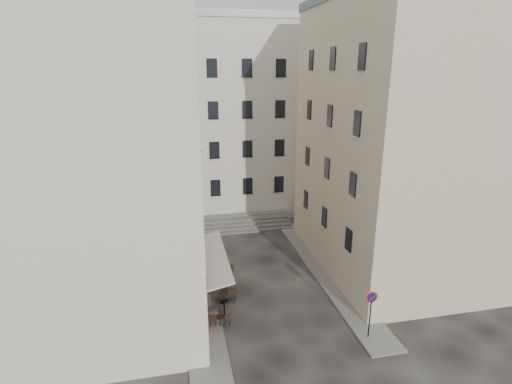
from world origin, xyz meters
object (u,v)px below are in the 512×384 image
object	(u,v)px
no_parking_sign	(371,306)
bistro_table_b	(223,296)
bistro_table_a	(220,320)
pedestrian	(218,275)

from	to	relation	value
no_parking_sign	bistro_table_b	bearing A→B (deg)	148.31
no_parking_sign	bistro_table_a	xyz separation A→B (m)	(-7.67, 2.64, -1.59)
bistro_table_a	no_parking_sign	bearing A→B (deg)	-18.98
pedestrian	bistro_table_a	bearing A→B (deg)	75.28
no_parking_sign	bistro_table_a	size ratio (longest dim) A/B	2.45
no_parking_sign	pedestrian	bearing A→B (deg)	138.62
bistro_table_b	pedestrian	xyz separation A→B (m)	(-0.05, 2.11, 0.32)
no_parking_sign	bistro_table_a	distance (m)	8.27
bistro_table_a	pedestrian	world-z (taller)	pedestrian
bistro_table_b	pedestrian	distance (m)	2.14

